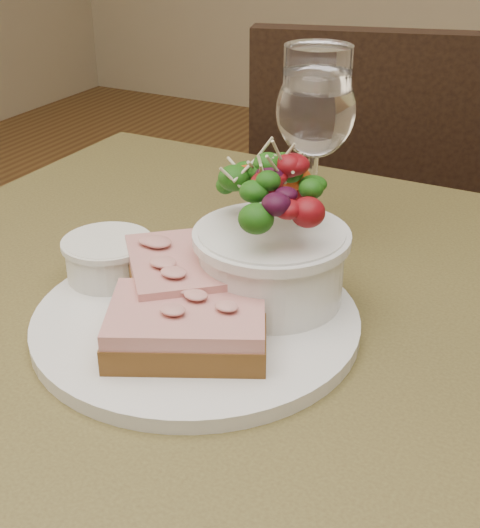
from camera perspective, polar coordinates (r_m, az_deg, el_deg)
The scene contains 9 objects.
cafe_table at distance 0.64m, azimuth -0.19°, elevation -13.38°, with size 0.80×0.80×0.75m.
chair_far at distance 1.40m, azimuth 10.54°, elevation -6.56°, with size 0.52×0.52×0.90m.
dinner_plate at distance 0.60m, azimuth -3.41°, elevation -4.40°, with size 0.26×0.26×0.01m, color white.
sandwich_front at distance 0.55m, azimuth -4.11°, elevation -4.78°, with size 0.14×0.13×0.03m.
sandwich_back at distance 0.60m, azimuth -4.67°, elevation -0.80°, with size 0.13×0.13×0.03m.
ramekin at distance 0.65m, azimuth -10.19°, elevation 0.57°, with size 0.07×0.07×0.04m.
salad_bowl at distance 0.59m, azimuth 2.47°, elevation 2.40°, with size 0.12×0.12×0.13m.
garnish at distance 0.68m, azimuth -4.92°, elevation 1.06°, with size 0.05×0.04×0.02m.
wine_glass at distance 0.71m, azimuth 5.88°, elevation 11.35°, with size 0.08×0.08×0.18m.
Camera 1 is at (0.23, -0.43, 1.07)m, focal length 50.00 mm.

